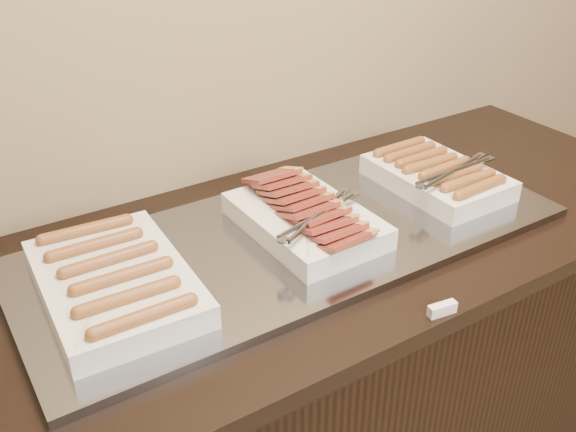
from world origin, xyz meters
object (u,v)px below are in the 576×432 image
object	(u,v)px
dish_left	(115,281)
dish_center	(306,217)
dish_right	(438,175)
counter	(293,389)
warming_tray	(296,237)

from	to	relation	value
dish_left	dish_center	world-z (taller)	dish_center
dish_left	dish_right	distance (m)	0.82
counter	dish_center	bearing A→B (deg)	-8.46
dish_center	warming_tray	bearing A→B (deg)	169.18
counter	dish_right	xyz separation A→B (m)	(0.42, -0.00, 0.50)
warming_tray	dish_center	xyz separation A→B (m)	(0.02, -0.00, 0.05)
counter	dish_center	distance (m)	0.50
warming_tray	dish_center	world-z (taller)	dish_center
dish_center	dish_right	size ratio (longest dim) A/B	1.10
dish_center	counter	bearing A→B (deg)	170.44
dish_center	dish_right	xyz separation A→B (m)	(0.39, -0.00, -0.00)
dish_right	dish_center	bearing A→B (deg)	179.48
warming_tray	dish_center	distance (m)	0.05
dish_center	dish_right	bearing A→B (deg)	-1.16
warming_tray	counter	bearing A→B (deg)	180.00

